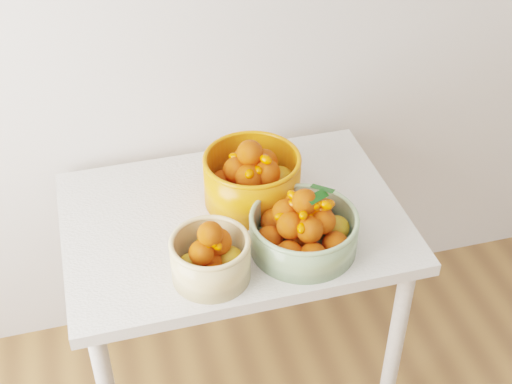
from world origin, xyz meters
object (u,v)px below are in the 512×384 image
table (234,240)px  bowl_cream (210,257)px  bowl_green (304,228)px  bowl_orange (252,178)px

table → bowl_cream: 0.30m
table → bowl_cream: bowl_cream is taller
bowl_green → bowl_orange: (-0.08, 0.24, 0.01)m
table → bowl_cream: bearing=-117.3°
bowl_cream → bowl_green: bowl_green is taller
bowl_green → bowl_cream: bearing=-170.8°
table → bowl_green: bowl_green is taller
table → bowl_green: bearing=-48.8°
bowl_orange → bowl_cream: bearing=-123.7°
bowl_green → bowl_orange: bowl_orange is taller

